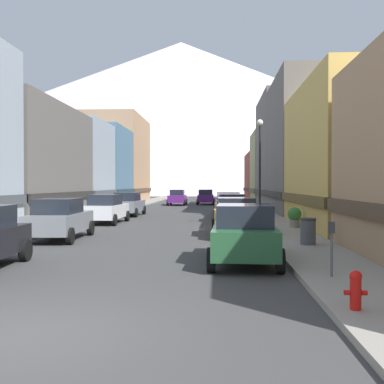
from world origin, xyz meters
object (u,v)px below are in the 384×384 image
Objects in this scene: car_left_1 at (60,219)px; car_left_2 at (106,209)px; trash_bin_right at (308,231)px; car_right_3 at (228,204)px; car_right_1 at (235,217)px; parking_meter_near at (332,241)px; car_left_3 at (128,204)px; car_driving_0 at (177,197)px; streetlamp_right at (260,156)px; car_driving_1 at (206,197)px; car_right_2 at (230,208)px; potted_plant_0 at (294,216)px; fire_hydrant_near at (356,289)px; car_right_0 at (244,233)px.

car_left_2 is at bearing 90.03° from car_left_1.
car_right_3 is at bearing 97.94° from trash_bin_right.
car_right_1 is 3.35× the size of parking_meter_near.
car_driving_0 is (2.20, 17.77, 0.00)m from car_left_3.
car_left_3 is 19.89m from trash_bin_right.
car_left_2 is at bearing -95.12° from car_driving_0.
streetlamp_right is (1.55, -9.76, 3.09)m from car_right_3.
car_left_2 is at bearing 168.90° from streetlamp_right.
car_right_3 is at bearing 99.01° from streetlamp_right.
car_driving_1 is at bearing 96.73° from car_right_3.
streetlamp_right is (1.55, 4.64, 3.09)m from car_right_1.
car_left_1 and car_right_2 have the same top height.
streetlamp_right reaches higher than car_left_3.
streetlamp_right reaches higher than car_driving_1.
car_left_3 and car_right_2 have the same top height.
car_left_1 and car_right_3 have the same top height.
potted_plant_0 is (10.80, -10.25, -0.18)m from car_left_3.
parking_meter_near reaches higher than potted_plant_0.
car_right_1 reaches higher than fire_hydrant_near.
fire_hydrant_near is (9.25, -19.15, -0.37)m from car_left_2.
car_left_2 and car_left_3 have the same top height.
car_right_1 is 12.82m from fire_hydrant_near.
car_driving_1 is at bearing 97.51° from streetlamp_right.
streetlamp_right is at bearing 71.55° from car_right_1.
car_driving_1 reaches higher than potted_plant_0.
car_left_2 is at bearing 139.76° from car_right_1.
car_right_3 is 11.86m from potted_plant_0.
car_driving_0 is 3.81m from car_driving_1.
parking_meter_near is 1.27× the size of potted_plant_0.
car_right_3 is 6.35× the size of fire_hydrant_near.
car_right_1 is (7.60, -6.43, 0.00)m from car_left_2.
car_left_3 and car_right_1 have the same top height.
potted_plant_0 is (1.25, 12.77, -0.29)m from parking_meter_near.
car_right_1 is 9.98m from parking_meter_near.
car_right_2 is (0.00, 15.39, 0.00)m from car_right_0.
fire_hydrant_near is 0.12× the size of streetlamp_right.
parking_meter_near is at bearing -84.47° from car_driving_1.
car_right_2 and car_driving_0 have the same top height.
parking_meter_near is (1.95, -2.67, 0.11)m from car_right_0.
fire_hydrant_near is at bearing -80.84° from car_driving_0.
car_left_2 is 11.34m from potted_plant_0.
car_left_3 and car_right_0 have the same top height.
car_right_1 is 5.78m from streetlamp_right.
car_left_1 reaches higher than fire_hydrant_near.
car_right_1 is 6.34× the size of fire_hydrant_near.
car_driving_0 is at bearing 99.16° from fire_hydrant_near.
car_right_3 reaches higher than parking_meter_near.
car_right_0 reaches higher than potted_plant_0.
car_left_1 is at bearing 144.72° from car_right_0.
trash_bin_right is 6.89m from potted_plant_0.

